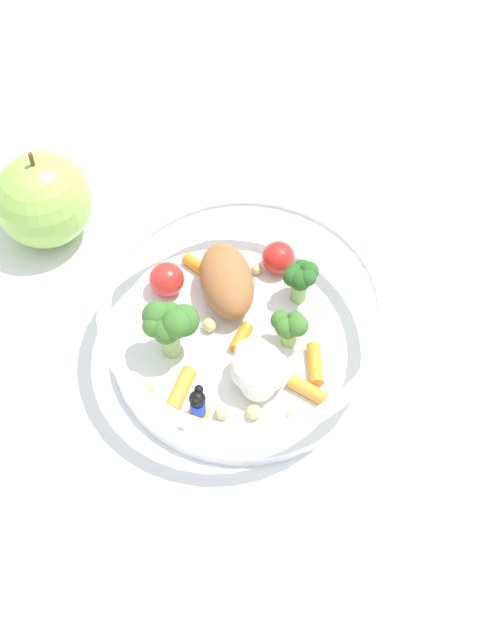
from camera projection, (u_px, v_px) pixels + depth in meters
name	position (u px, v px, depth m)	size (l,w,h in m)	color
ground_plane	(236.00, 354.00, 0.66)	(2.40, 2.40, 0.00)	white
food_container	(240.00, 323.00, 0.64)	(0.22, 0.22, 0.07)	white
loose_apple	(42.00, 200.00, 0.70)	(0.08, 0.08, 0.09)	#8CB74C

